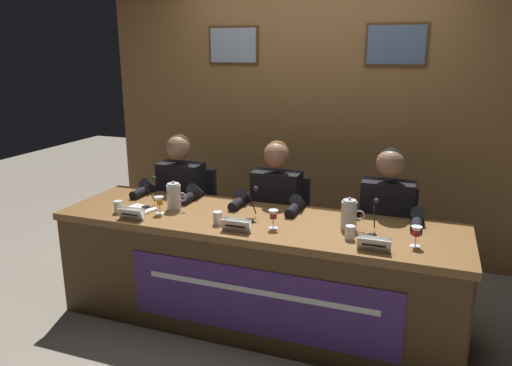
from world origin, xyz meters
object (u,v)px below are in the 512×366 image
microphone_center (252,210)px  microphone_right (373,224)px  nameplate_right (374,244)px  chair_left (190,223)px  panelist_center (273,209)px  water_cup_right (350,233)px  panelist_right (385,222)px  water_pitcher_right_side (349,215)px  juice_glass_center (273,216)px  water_pitcher_left_side (174,196)px  juice_glass_right (416,233)px  chair_center (281,235)px  document_stack_left (140,209)px  panelist_left (177,198)px  nameplate_left (131,214)px  nameplate_center (236,225)px  water_cup_center (218,219)px  juice_glass_left (159,202)px  microphone_left (148,198)px  conference_table (251,259)px  chair_right (385,249)px  water_cup_left (118,207)px

microphone_center → microphone_right: bearing=-0.0°
nameplate_right → chair_left: bearing=152.4°
panelist_center → water_cup_right: 0.85m
chair_left → panelist_right: (1.64, -0.20, 0.28)m
nameplate_right → water_pitcher_right_side: (-0.20, 0.31, 0.05)m
juice_glass_center → water_pitcher_left_side: water_pitcher_left_side is taller
juice_glass_right → chair_center: bearing=145.6°
juice_glass_center → document_stack_left: bearing=178.7°
panelist_left → water_pitcher_right_side: 1.49m
nameplate_left → panelist_center: bearing=41.0°
microphone_center → nameplate_center: bearing=-94.5°
water_cup_center → juice_glass_left: bearing=173.7°
nameplate_right → water_pitcher_right_side: size_ratio=0.90×
microphone_left → panelist_right: (1.63, 0.42, -0.13)m
document_stack_left → conference_table: bearing=0.6°
water_cup_center → microphone_center: (0.18, 0.14, 0.04)m
nameplate_left → nameplate_center: bearing=2.8°
water_cup_center → chair_right: size_ratio=0.10×
conference_table → document_stack_left: (-0.85, -0.01, 0.26)m
nameplate_center → panelist_right: 1.07m
juice_glass_right → juice_glass_left: bearing=-180.0°
panelist_center → nameplate_center: (-0.03, -0.64, 0.09)m
nameplate_left → juice_glass_right: 1.83m
conference_table → juice_glass_center: 0.37m
nameplate_right → juice_glass_right: (0.22, 0.15, 0.05)m
juice_glass_center → nameplate_left: bearing=-170.0°
water_cup_right → water_pitcher_right_side: water_pitcher_right_side is taller
juice_glass_right → water_cup_left: bearing=-177.8°
conference_table → water_pitcher_left_side: (-0.62, 0.09, 0.34)m
nameplate_left → document_stack_left: 0.20m
panelist_left → chair_center: 0.89m
chair_center → microphone_right: 1.08m
juice_glass_left → document_stack_left: 0.20m
nameplate_left → water_pitcher_left_side: bearing=60.7°
microphone_left → water_pitcher_right_side: 1.44m
nameplate_left → water_pitcher_right_side: (1.40, 0.33, 0.05)m
water_cup_right → chair_center: bearing=132.2°
panelist_left → water_pitcher_left_side: bearing=-62.7°
nameplate_center → document_stack_left: 0.82m
chair_left → nameplate_left: bearing=-87.7°
water_pitcher_right_side → chair_center: bearing=138.5°
nameplate_left → juice_glass_left: bearing=54.9°
water_cup_center → water_cup_left: bearing=-178.0°
nameplate_center → nameplate_left: bearing=-177.2°
water_pitcher_left_side → document_stack_left: size_ratio=0.88×
conference_table → water_cup_left: 1.00m
chair_right → microphone_right: size_ratio=4.12×
water_cup_left → juice_glass_center: 1.12m
conference_table → water_cup_right: (0.66, -0.05, 0.29)m
nameplate_right → water_pitcher_right_side: 0.37m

